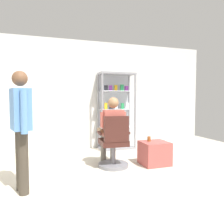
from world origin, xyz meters
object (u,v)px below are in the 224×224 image
at_px(office_chair, 114,146).
at_px(storage_crate, 154,153).
at_px(seated_shopkeeper, 112,128).
at_px(standing_customer, 21,124).
at_px(display_cabinet_main, 116,110).
at_px(tea_glass, 149,139).

xyz_separation_m(office_chair, storage_crate, (0.80, -0.06, -0.17)).
height_order(seated_shopkeeper, standing_customer, standing_customer).
height_order(display_cabinet_main, storage_crate, display_cabinet_main).
distance_m(seated_shopkeeper, storage_crate, 0.96).
relative_size(office_chair, storage_crate, 1.88).
bearing_deg(storage_crate, office_chair, 175.54).
bearing_deg(display_cabinet_main, tea_glass, -83.73).
relative_size(display_cabinet_main, seated_shopkeeper, 1.47).
distance_m(display_cabinet_main, seated_shopkeeper, 1.45).
relative_size(tea_glass, standing_customer, 0.06).
height_order(office_chair, standing_customer, standing_customer).
bearing_deg(seated_shopkeeper, standing_customer, -153.86).
bearing_deg(tea_glass, display_cabinet_main, 96.27).
bearing_deg(display_cabinet_main, office_chair, -110.44).
bearing_deg(tea_glass, office_chair, -179.36).
distance_m(office_chair, seated_shopkeeper, 0.36).
relative_size(seated_shopkeeper, tea_glass, 13.52).
distance_m(display_cabinet_main, standing_customer, 2.93).
bearing_deg(storage_crate, tea_glass, 139.43).
bearing_deg(office_chair, display_cabinet_main, 69.56).
xyz_separation_m(tea_glass, standing_customer, (-2.23, -0.59, 0.45)).
bearing_deg(storage_crate, standing_customer, -167.27).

